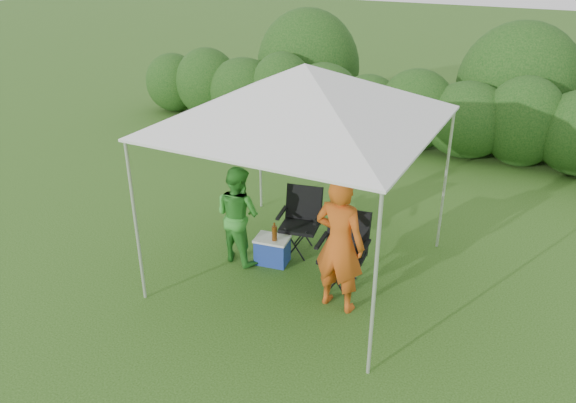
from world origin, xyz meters
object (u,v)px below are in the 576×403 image
at_px(man, 340,244).
at_px(chair_left, 301,216).
at_px(canopy, 304,94).
at_px(chair_right, 345,245).
at_px(cooler, 272,250).
at_px(woman, 238,215).

bearing_deg(man, chair_left, -40.73).
height_order(canopy, chair_right, canopy).
xyz_separation_m(chair_right, man, (0.12, -0.51, 0.31)).
bearing_deg(chair_right, canopy, 171.46).
distance_m(canopy, cooler, 2.31).
distance_m(chair_right, woman, 1.56).
bearing_deg(cooler, chair_right, -9.33).
height_order(canopy, chair_left, canopy).
relative_size(chair_right, chair_left, 1.06).
bearing_deg(chair_left, canopy, -73.57).
relative_size(chair_right, cooler, 1.97).
height_order(chair_left, cooler, chair_left).
relative_size(canopy, man, 1.77).
distance_m(chair_left, woman, 0.94).
height_order(man, cooler, man).
bearing_deg(chair_left, woman, -146.29).
distance_m(canopy, chair_left, 2.01).
bearing_deg(chair_right, woman, 178.25).
height_order(chair_right, cooler, chair_right).
height_order(chair_right, man, man).
bearing_deg(cooler, chair_left, 61.14).
height_order(canopy, man, canopy).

